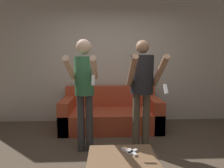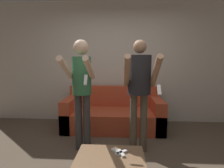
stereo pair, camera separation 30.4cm
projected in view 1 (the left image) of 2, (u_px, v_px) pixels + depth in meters
wall_back at (113, 62)px, 3.96m from camera, size 6.40×0.06×2.70m
couch at (111, 115)px, 3.62m from camera, size 1.95×0.90×0.83m
person_standing_left at (84, 84)px, 2.55m from camera, size 0.40×0.67×1.68m
person_standing_right at (142, 83)px, 2.58m from camera, size 0.46×0.72×1.67m
coffee_table at (123, 162)px, 1.81m from camera, size 0.73×0.62×0.36m
remote_near at (132, 152)px, 1.91m from camera, size 0.09×0.15×0.02m
remote_mid at (132, 152)px, 1.92m from camera, size 0.14×0.12×0.02m
remote_far at (127, 151)px, 1.93m from camera, size 0.11×0.15×0.02m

